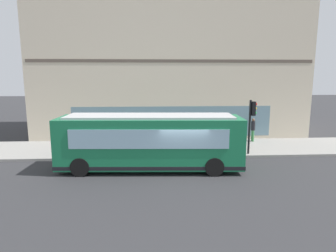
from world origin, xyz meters
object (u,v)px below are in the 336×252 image
object	(u,v)px
traffic_light_near_corner	(252,116)
pedestrian_walking_along_curb	(253,128)
fire_hydrant	(242,143)
newspaper_vending_box	(232,135)
city_bus_nearside	(150,142)
pedestrian_near_hydrant	(164,136)

from	to	relation	value
traffic_light_near_corner	pedestrian_walking_along_curb	distance (m)	4.03
traffic_light_near_corner	fire_hydrant	xyz separation A→B (m)	(1.48, 0.11, -2.09)
newspaper_vending_box	city_bus_nearside	bearing A→B (deg)	133.56
city_bus_nearside	traffic_light_near_corner	world-z (taller)	traffic_light_near_corner
pedestrian_near_hydrant	newspaper_vending_box	size ratio (longest dim) A/B	1.92
city_bus_nearside	pedestrian_walking_along_curb	distance (m)	9.88
city_bus_nearside	pedestrian_near_hydrant	size ratio (longest dim) A/B	5.88
fire_hydrant	pedestrian_walking_along_curb	world-z (taller)	pedestrian_walking_along_curb
fire_hydrant	pedestrian_near_hydrant	world-z (taller)	pedestrian_near_hydrant
traffic_light_near_corner	newspaper_vending_box	world-z (taller)	traffic_light_near_corner
fire_hydrant	pedestrian_near_hydrant	bearing A→B (deg)	92.26
city_bus_nearside	pedestrian_near_hydrant	world-z (taller)	city_bus_nearside
fire_hydrant	pedestrian_walking_along_curb	xyz separation A→B (m)	(2.04, -1.49, 0.67)
city_bus_nearside	fire_hydrant	size ratio (longest dim) A/B	13.73
city_bus_nearside	traffic_light_near_corner	distance (m)	7.04
pedestrian_walking_along_curb	newspaper_vending_box	size ratio (longest dim) A/B	1.98
pedestrian_near_hydrant	newspaper_vending_box	bearing A→B (deg)	-66.27
pedestrian_walking_along_curb	traffic_light_near_corner	bearing A→B (deg)	158.58
fire_hydrant	newspaper_vending_box	distance (m)	2.15
pedestrian_near_hydrant	pedestrian_walking_along_curb	bearing A→B (deg)	-72.09
newspaper_vending_box	pedestrian_near_hydrant	bearing A→B (deg)	113.73
pedestrian_walking_along_curb	pedestrian_near_hydrant	bearing A→B (deg)	107.91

